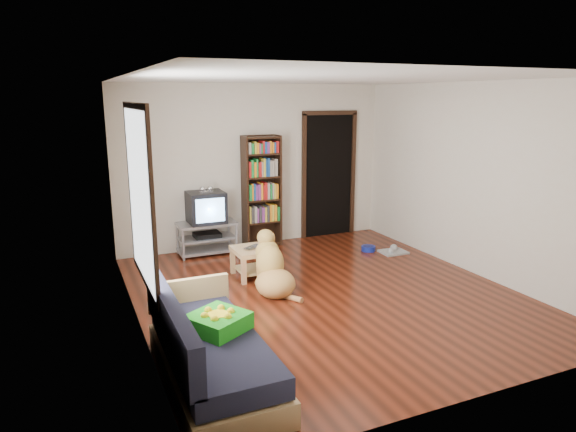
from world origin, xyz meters
name	(u,v)px	position (x,y,z in m)	size (l,w,h in m)	color
ground	(326,294)	(0.00, 0.00, 0.00)	(5.00, 5.00, 0.00)	#581E0F
ceiling	(330,78)	(0.00, 0.00, 2.60)	(5.00, 5.00, 0.00)	white
wall_back	(255,166)	(0.00, 2.50, 1.30)	(4.50, 4.50, 0.00)	beige
wall_front	(484,246)	(0.00, -2.50, 1.30)	(4.50, 4.50, 0.00)	beige
wall_left	(132,207)	(-2.25, 0.00, 1.30)	(5.00, 5.00, 0.00)	beige
wall_right	(474,179)	(2.25, 0.00, 1.30)	(5.00, 5.00, 0.00)	beige
green_cushion	(218,322)	(-1.75, -1.29, 0.49)	(0.44, 0.44, 0.15)	green
laptop	(255,248)	(-0.59, 0.94, 0.41)	(0.29, 0.19, 0.02)	#B7B7BB
dog_bowl	(368,248)	(1.48, 1.34, 0.04)	(0.22, 0.22, 0.08)	navy
grey_rag	(393,252)	(1.78, 1.09, 0.01)	(0.40, 0.32, 0.03)	#9F9F9F
window	(140,196)	(-2.23, -0.50, 1.50)	(0.03, 1.46, 1.70)	white
doorway	(329,172)	(1.35, 2.48, 1.12)	(1.03, 0.05, 2.19)	black
tv_stand	(207,237)	(-0.90, 2.25, 0.27)	(0.90, 0.45, 0.50)	#99999E
crt_tv	(206,207)	(-0.90, 2.27, 0.74)	(0.55, 0.52, 0.58)	black
bookshelf	(261,185)	(0.05, 2.34, 1.00)	(0.60, 0.30, 1.80)	black
sofa	(208,354)	(-1.87, -1.38, 0.26)	(0.80, 1.80, 0.80)	tan
coffee_table	(254,256)	(-0.59, 0.97, 0.28)	(0.55, 0.55, 0.40)	tan
dog	(272,270)	(-0.58, 0.35, 0.29)	(0.51, 0.96, 0.79)	tan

